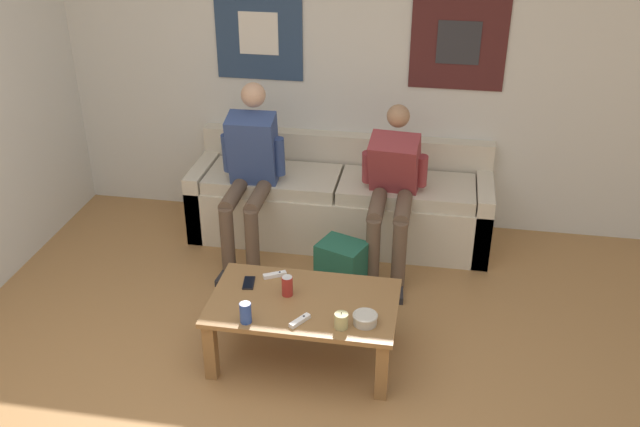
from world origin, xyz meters
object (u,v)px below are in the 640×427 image
Objects in this scene: person_seated_teen at (392,186)px; game_controller_near_right at (300,321)px; ceramic_bowl at (365,318)px; drink_can_blue at (246,313)px; game_controller_near_left at (275,275)px; couch at (340,202)px; backpack at (341,269)px; cell_phone at (249,283)px; pillar_candle at (341,321)px; person_seated_adult at (250,168)px; coffee_table at (304,310)px; drink_can_red at (287,286)px.

person_seated_teen reaches higher than game_controller_near_right.
drink_can_blue is at bearing -171.32° from ceramic_bowl.
game_controller_near_left is at bearing 83.76° from drink_can_blue.
backpack is (0.12, -0.79, -0.11)m from couch.
ceramic_bowl is at bearing -32.13° from game_controller_near_left.
game_controller_near_left is at bearing 119.48° from game_controller_near_right.
drink_can_blue is (-0.39, -0.99, 0.29)m from backpack.
game_controller_near_left is (-0.63, -0.95, -0.21)m from person_seated_teen.
game_controller_near_left is at bearing 147.87° from ceramic_bowl.
ceramic_bowl reaches higher than game_controller_near_left.
cell_phone is at bearing -127.64° from backpack.
cell_phone is at bearing 159.61° from ceramic_bowl.
game_controller_near_left is at bearing 137.55° from pillar_candle.
cell_phone is (-0.08, 0.37, -0.06)m from drink_can_blue.
couch is 15.82× the size of cell_phone.
drink_can_blue is 0.48m from game_controller_near_left.
couch reaches higher than drink_can_blue.
drink_can_blue is (0.34, -1.42, -0.22)m from person_seated_adult.
game_controller_near_left is 0.50m from game_controller_near_right.
person_seated_teen is (0.41, 1.17, 0.29)m from coffee_table.
cell_phone is at bearing -126.24° from person_seated_teen.
person_seated_adult is at bearing -149.43° from couch.
couch reaches higher than backpack.
ceramic_bowl is 0.52m from drink_can_red.
backpack is 0.81m from cell_phone.
person_seated_adult reaches higher than person_seated_teen.
game_controller_near_right is at bearing -171.39° from ceramic_bowl.
drink_can_blue is at bearing -119.65° from drink_can_red.
backpack is 0.97m from ceramic_bowl.
person_seated_adult is 10.21× the size of drink_can_blue.
ceramic_bowl is 0.36m from game_controller_near_right.
game_controller_near_right is (-0.09, -0.94, 0.24)m from backpack.
couch is 1.49m from drink_can_red.
backpack is at bearing 98.36° from pillar_candle.
person_seated_teen is at bearing 56.23° from game_controller_near_left.
pillar_candle is 0.71× the size of game_controller_near_left.
game_controller_near_right is at bearing -84.56° from coffee_table.
cell_phone is at bearing 102.69° from drink_can_blue.
game_controller_near_right is at bearing -40.80° from cell_phone.
couch is 2.08× the size of coffee_table.
drink_can_red is 0.22m from game_controller_near_left.
drink_can_blue reaches higher than coffee_table.
pillar_candle is at bearing -96.45° from person_seated_teen.
person_seated_teen is (0.42, -0.35, 0.34)m from couch.
game_controller_near_right is (-0.39, -1.38, -0.21)m from person_seated_teen.
game_controller_near_right is at bearing -60.52° from game_controller_near_left.
game_controller_near_left is 1.02× the size of game_controller_near_right.
backpack is 0.78m from drink_can_red.
drink_can_red reaches higher than cell_phone.
couch is 16.30× the size of game_controller_near_right.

